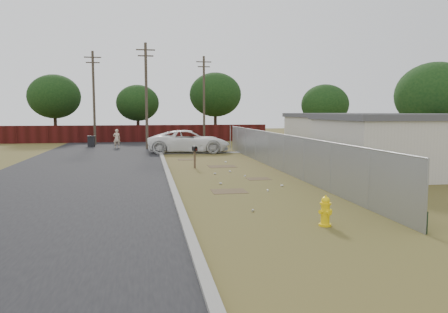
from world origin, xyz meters
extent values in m
plane|color=brown|center=(0.00, 0.00, 0.00)|extent=(120.00, 120.00, 0.00)
cube|color=black|center=(-7.50, 8.00, 0.01)|extent=(9.00, 60.00, 0.02)
cube|color=gray|center=(-3.00, 8.00, 0.06)|extent=(0.25, 60.00, 0.12)
cube|color=gray|center=(0.00, 11.50, 0.01)|extent=(6.20, 1.00, 0.03)
cylinder|color=gray|center=(3.10, -12.00, 1.00)|extent=(0.06, 0.06, 2.00)
cylinder|color=gray|center=(3.10, -9.00, 1.00)|extent=(0.06, 0.06, 2.00)
cylinder|color=gray|center=(3.10, -6.00, 1.00)|extent=(0.06, 0.06, 2.00)
cylinder|color=gray|center=(3.10, -3.00, 1.00)|extent=(0.06, 0.06, 2.00)
cylinder|color=gray|center=(3.10, 0.00, 1.00)|extent=(0.06, 0.06, 2.00)
cylinder|color=gray|center=(3.10, 3.00, 1.00)|extent=(0.06, 0.06, 2.00)
cylinder|color=gray|center=(3.10, 6.00, 1.00)|extent=(0.06, 0.06, 2.00)
cylinder|color=gray|center=(3.10, 9.00, 1.00)|extent=(0.06, 0.06, 2.00)
cylinder|color=gray|center=(3.10, 12.00, 1.00)|extent=(0.06, 0.06, 2.00)
cylinder|color=gray|center=(3.10, 15.00, 1.00)|extent=(0.06, 0.06, 2.00)
cylinder|color=gray|center=(3.10, 1.00, 2.00)|extent=(0.04, 26.00, 0.04)
cube|color=gray|center=(3.10, 1.00, 1.00)|extent=(0.01, 26.00, 2.00)
cube|color=black|center=(3.16, 1.00, 0.30)|extent=(0.03, 26.00, 0.60)
cube|color=#400F0D|center=(-6.00, 25.00, 0.90)|extent=(30.00, 0.12, 1.80)
cylinder|color=#463A2F|center=(-4.00, 16.00, 4.50)|extent=(0.24, 0.24, 9.00)
cube|color=#463A2F|center=(-4.00, 16.00, 8.40)|extent=(1.60, 0.10, 0.10)
cube|color=#463A2F|center=(-4.00, 16.00, 7.90)|extent=(1.30, 0.10, 0.10)
cylinder|color=#463A2F|center=(-9.00, 22.00, 4.50)|extent=(0.24, 0.24, 9.00)
cube|color=#463A2F|center=(-9.00, 22.00, 8.40)|extent=(1.60, 0.10, 0.10)
cube|color=#463A2F|center=(-9.00, 22.00, 7.90)|extent=(1.30, 0.10, 0.10)
cylinder|color=#463A2F|center=(2.00, 24.00, 4.50)|extent=(0.24, 0.24, 9.00)
cube|color=#463A2F|center=(2.00, 24.00, 8.40)|extent=(1.60, 0.10, 0.10)
cube|color=#463A2F|center=(2.00, 24.00, 7.90)|extent=(1.30, 0.10, 0.10)
cube|color=beige|center=(9.00, -2.00, 1.40)|extent=(8.00, 6.00, 2.80)
cube|color=#47474C|center=(9.00, -2.00, 2.95)|extent=(8.32, 6.24, 0.30)
cube|color=beige|center=(10.50, 9.00, 1.40)|extent=(7.00, 6.00, 2.80)
cube|color=#47474C|center=(10.50, 9.00, 2.95)|extent=(7.28, 6.24, 0.30)
cylinder|color=#342217|center=(-14.00, 29.00, 1.65)|extent=(0.36, 0.36, 3.30)
ellipsoid|color=black|center=(-14.00, 29.00, 4.88)|extent=(5.70, 5.70, 4.84)
cylinder|color=#342217|center=(-5.00, 30.00, 1.43)|extent=(0.36, 0.36, 2.86)
ellipsoid|color=black|center=(-5.00, 30.00, 4.23)|extent=(4.94, 4.94, 4.20)
cylinder|color=#342217|center=(4.00, 29.00, 1.76)|extent=(0.36, 0.36, 3.52)
ellipsoid|color=black|center=(4.00, 29.00, 5.20)|extent=(6.08, 6.08, 5.17)
cylinder|color=#342217|center=(13.00, 18.00, 1.32)|extent=(0.36, 0.36, 2.64)
ellipsoid|color=black|center=(13.00, 18.00, 3.90)|extent=(4.56, 4.56, 3.88)
cylinder|color=#342217|center=(14.00, 3.00, 1.43)|extent=(0.36, 0.36, 2.86)
ellipsoid|color=black|center=(14.00, 3.00, 4.23)|extent=(4.94, 4.94, 4.20)
cylinder|color=yellow|center=(0.87, -10.72, 0.03)|extent=(0.43, 0.43, 0.06)
cylinder|color=yellow|center=(0.87, -10.72, 0.34)|extent=(0.30, 0.30, 0.60)
cylinder|color=yellow|center=(0.87, -10.72, 0.64)|extent=(0.39, 0.39, 0.05)
sphere|color=yellow|center=(0.87, -10.72, 0.72)|extent=(0.29, 0.29, 0.24)
cylinder|color=yellow|center=(0.87, -10.72, 0.85)|extent=(0.05, 0.05, 0.06)
cylinder|color=yellow|center=(0.73, -10.76, 0.41)|extent=(0.13, 0.14, 0.11)
cylinder|color=yellow|center=(1.01, -10.69, 0.41)|extent=(0.13, 0.14, 0.11)
cylinder|color=yellow|center=(0.90, -10.87, 0.41)|extent=(0.17, 0.16, 0.14)
cube|color=brown|center=(-1.36, 2.54, 0.52)|extent=(0.11, 0.11, 1.05)
cube|color=black|center=(-1.36, 2.54, 1.08)|extent=(0.28, 0.53, 0.19)
cylinder|color=black|center=(-1.36, 2.54, 1.17)|extent=(0.28, 0.53, 0.19)
cube|color=red|center=(-1.31, 2.27, 1.08)|extent=(0.03, 0.05, 0.10)
imported|color=white|center=(-0.78, 12.06, 0.89)|extent=(6.59, 3.42, 1.77)
imported|color=beige|center=(-6.64, 17.41, 0.84)|extent=(0.66, 0.48, 1.69)
cube|color=black|center=(-9.04, 19.33, 0.47)|extent=(0.59, 0.59, 0.95)
cube|color=black|center=(-9.04, 19.33, 0.97)|extent=(0.65, 0.65, 0.08)
cylinder|color=black|center=(-8.75, 19.03, 0.10)|extent=(0.05, 0.20, 0.20)
cylinder|color=white|center=(0.75, -5.26, 0.04)|extent=(0.08, 0.11, 0.07)
cylinder|color=#B8B7BD|center=(-0.85, -3.24, 0.04)|extent=(0.10, 0.07, 0.07)
cylinder|color=white|center=(0.72, -1.18, 0.04)|extent=(0.12, 0.12, 0.07)
cylinder|color=#B8B7BD|center=(-0.72, -8.67, 0.04)|extent=(0.11, 0.12, 0.07)
cylinder|color=white|center=(0.87, 4.94, 0.04)|extent=(0.12, 0.12, 0.07)
cylinder|color=#B8B7BD|center=(0.30, 0.51, 0.04)|extent=(0.12, 0.11, 0.07)
cylinder|color=#B8B7BD|center=(-0.62, -0.17, 0.04)|extent=(0.12, 0.11, 0.07)
cylinder|color=white|center=(1.67, -4.24, 0.04)|extent=(0.12, 0.11, 0.07)
camera|label=1|loc=(-4.04, -22.06, 3.20)|focal=35.00mm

